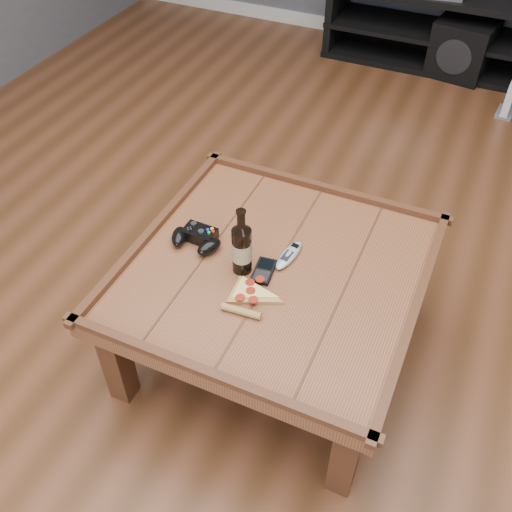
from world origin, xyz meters
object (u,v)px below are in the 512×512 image
at_px(media_console, 430,28).
at_px(smartphone, 264,271).
at_px(beer_bottle, 242,247).
at_px(game_console, 510,99).
at_px(remote_control, 289,255).
at_px(subwoofer, 463,47).
at_px(coffee_table, 275,280).
at_px(game_controller, 196,238).
at_px(pizza_slice, 249,295).

relative_size(media_console, smartphone, 11.10).
distance_m(beer_bottle, game_console, 2.46).
bearing_deg(remote_control, subwoofer, 92.28).
height_order(coffee_table, game_controller, game_controller).
bearing_deg(smartphone, beer_bottle, -175.63).
distance_m(game_controller, smartphone, 0.28).
distance_m(smartphone, subwoofer, 2.75).
bearing_deg(beer_bottle, game_controller, 166.59).
distance_m(pizza_slice, subwoofer, 2.87).
bearing_deg(smartphone, game_controller, 165.85).
relative_size(media_console, game_console, 6.30).
bearing_deg(remote_control, media_console, 97.58).
height_order(smartphone, remote_control, remote_control).
bearing_deg(beer_bottle, remote_control, 43.48).
distance_m(game_controller, remote_control, 0.34).
bearing_deg(coffee_table, subwoofer, 84.82).
height_order(coffee_table, pizza_slice, same).
bearing_deg(game_console, pizza_slice, -100.55).
bearing_deg(smartphone, coffee_table, 46.07).
relative_size(pizza_slice, game_console, 1.13).
relative_size(beer_bottle, smartphone, 2.08).
distance_m(game_controller, subwoofer, 2.76).
relative_size(media_console, pizza_slice, 5.59).
xyz_separation_m(pizza_slice, game_console, (0.65, 2.41, -0.36)).
relative_size(coffee_table, pizza_slice, 4.11).
relative_size(game_controller, smartphone, 1.67).
bearing_deg(game_controller, subwoofer, 79.95).
bearing_deg(remote_control, game_controller, -160.98).
relative_size(media_console, remote_control, 8.33).
xyz_separation_m(remote_control, subwoofer, (0.22, 2.62, -0.28)).
xyz_separation_m(remote_control, game_console, (0.60, 2.19, -0.36)).
bearing_deg(game_console, smartphone, -101.35).
xyz_separation_m(beer_bottle, smartphone, (0.07, 0.02, -0.10)).
distance_m(coffee_table, media_console, 2.75).
bearing_deg(smartphone, game_console, 66.86).
bearing_deg(coffee_table, beer_bottle, -152.73).
xyz_separation_m(smartphone, game_console, (0.65, 2.29, -0.36)).
distance_m(smartphone, remote_control, 0.12).
bearing_deg(remote_control, coffee_table, -102.42).
bearing_deg(remote_control, pizza_slice, -95.28).
xyz_separation_m(beer_bottle, remote_control, (0.13, 0.12, -0.09)).
xyz_separation_m(subwoofer, game_console, (0.38, -0.43, -0.08)).
xyz_separation_m(coffee_table, subwoofer, (0.24, 2.69, -0.21)).
xyz_separation_m(smartphone, remote_control, (0.05, 0.10, 0.00)).
bearing_deg(pizza_slice, smartphone, 86.00).
xyz_separation_m(media_console, subwoofer, (0.24, -0.06, -0.06)).
height_order(pizza_slice, smartphone, pizza_slice).
relative_size(game_controller, game_console, 0.94).
bearing_deg(pizza_slice, subwoofer, 79.81).
bearing_deg(game_console, media_console, 145.92).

